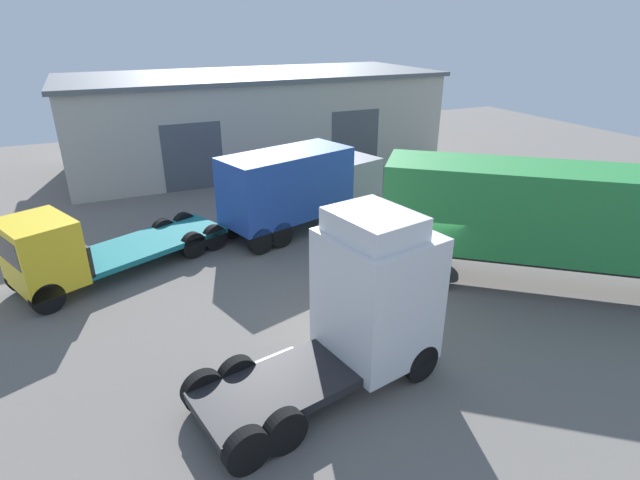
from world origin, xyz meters
name	(u,v)px	position (x,y,z in m)	size (l,w,h in m)	color
ground_plane	(418,282)	(0.00, 0.00, 0.00)	(60.00, 60.00, 0.00)	slate
warehouse_building	(255,118)	(0.00, 18.49, 2.79)	(22.88, 9.50, 5.56)	#B7B2A3
tractor_unit_white	(364,302)	(-4.20, -3.44, 2.10)	(6.43, 3.60, 4.43)	silver
container_trailer_green	(560,215)	(3.83, -2.14, 2.67)	(10.47, 9.17, 4.24)	#28843D
box_truck_grey	(301,185)	(-1.77, 6.44, 1.99)	(7.86, 4.40, 3.55)	gray
flatbed_truck_yellow	(78,250)	(-10.76, 4.79, 1.31)	(7.89, 5.21, 2.71)	yellow
gravel_pile	(500,182)	(9.96, 6.74, 0.55)	(3.03, 3.03, 1.11)	#423D38
oil_drum	(336,286)	(-3.12, 0.23, 0.44)	(0.58, 0.58, 0.88)	#B22D23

